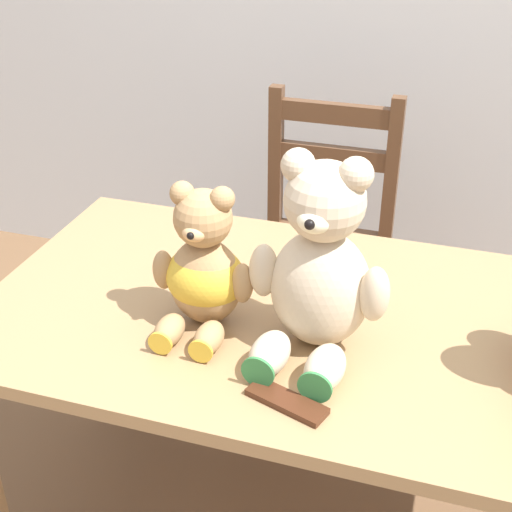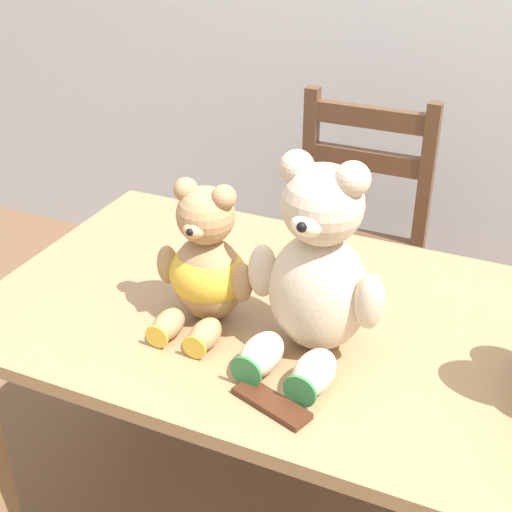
{
  "view_description": "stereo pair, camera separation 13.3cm",
  "coord_description": "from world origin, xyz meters",
  "px_view_note": "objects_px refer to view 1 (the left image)",
  "views": [
    {
      "loc": [
        0.25,
        -0.8,
        1.53
      ],
      "look_at": [
        -0.1,
        0.3,
        0.87
      ],
      "focal_mm": 50.0,
      "sensor_mm": 36.0,
      "label": 1
    },
    {
      "loc": [
        0.37,
        -0.75,
        1.53
      ],
      "look_at": [
        -0.1,
        0.3,
        0.87
      ],
      "focal_mm": 50.0,
      "sensor_mm": 36.0,
      "label": 2
    }
  ],
  "objects_px": {
    "teddy_bear_left": "(204,270)",
    "chocolate_bar": "(287,401)",
    "wooden_chair_behind": "(320,249)",
    "teddy_bear_right": "(319,269)"
  },
  "relations": [
    {
      "from": "wooden_chair_behind",
      "to": "teddy_bear_left",
      "type": "xyz_separation_m",
      "value": [
        -0.07,
        -0.78,
        0.36
      ]
    },
    {
      "from": "teddy_bear_left",
      "to": "teddy_bear_right",
      "type": "bearing_deg",
      "value": 178.51
    },
    {
      "from": "chocolate_bar",
      "to": "teddy_bear_left",
      "type": "bearing_deg",
      "value": 139.16
    },
    {
      "from": "wooden_chair_behind",
      "to": "chocolate_bar",
      "type": "relative_size",
      "value": 6.34
    },
    {
      "from": "wooden_chair_behind",
      "to": "teddy_bear_right",
      "type": "bearing_deg",
      "value": 101.66
    },
    {
      "from": "teddy_bear_left",
      "to": "chocolate_bar",
      "type": "relative_size",
      "value": 2.03
    },
    {
      "from": "wooden_chair_behind",
      "to": "teddy_bear_left",
      "type": "bearing_deg",
      "value": 85.22
    },
    {
      "from": "teddy_bear_left",
      "to": "chocolate_bar",
      "type": "height_order",
      "value": "teddy_bear_left"
    },
    {
      "from": "teddy_bear_right",
      "to": "teddy_bear_left",
      "type": "bearing_deg",
      "value": 3.7
    },
    {
      "from": "teddy_bear_right",
      "to": "chocolate_bar",
      "type": "xyz_separation_m",
      "value": [
        -0.01,
        -0.18,
        -0.16
      ]
    }
  ]
}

